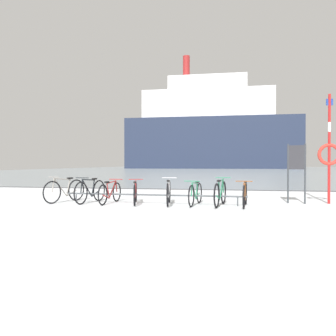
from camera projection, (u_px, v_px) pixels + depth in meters
The scene contains 13 objects.
ground at pixel (221, 171), 58.82m from camera, with size 80.00×132.00×0.08m.
bike_rack at pixel (153, 195), 10.12m from camera, with size 5.68×0.21×0.31m.
bicycle_0 at pixel (65, 190), 10.60m from camera, with size 0.68×1.64×0.84m.
bicycle_1 at pixel (90, 191), 10.43m from camera, with size 0.48×1.69×0.82m.
bicycle_2 at pixel (110, 193), 10.28m from camera, with size 0.46×1.68×0.74m.
bicycle_3 at pixel (135, 193), 10.18m from camera, with size 0.55×1.67×0.75m.
bicycle_4 at pixel (169, 193), 9.98m from camera, with size 0.46×1.76×0.81m.
bicycle_5 at pixel (195, 194), 9.83m from camera, with size 0.46×1.63×0.75m.
bicycle_6 at pixel (220, 193), 9.66m from camera, with size 0.48×1.73×0.82m.
bicycle_7 at pixel (245, 195), 9.52m from camera, with size 0.46×1.68×0.77m.
info_sign at pixel (297, 163), 10.24m from camera, with size 0.54×0.18×1.87m.
rescue_post at pixel (329, 151), 10.18m from camera, with size 0.69×0.10×3.40m.
ferry_ship at pixel (210, 130), 82.28m from camera, with size 42.46×9.87×28.40m.
Camera 1 is at (0.73, -5.68, 1.25)m, focal length 35.16 mm.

